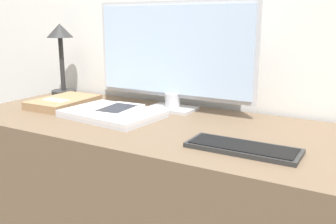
{
  "coord_description": "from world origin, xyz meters",
  "views": [
    {
      "loc": [
        0.63,
        -0.76,
        1.05
      ],
      "look_at": [
        0.09,
        0.18,
        0.78
      ],
      "focal_mm": 40.0,
      "sensor_mm": 36.0,
      "label": 1
    }
  ],
  "objects": [
    {
      "name": "notebook",
      "position": [
        -0.43,
        0.27,
        0.74
      ],
      "size": [
        0.18,
        0.26,
        0.03
      ],
      "color": "#93704C",
      "rests_on": "desk"
    },
    {
      "name": "ereader",
      "position": [
        -0.14,
        0.23,
        0.75
      ],
      "size": [
        0.13,
        0.19,
        0.01
      ],
      "color": "white",
      "rests_on": "laptop"
    },
    {
      "name": "monitor",
      "position": [
        -0.03,
        0.42,
        0.93
      ],
      "size": [
        0.63,
        0.11,
        0.39
      ],
      "color": "#B7B7BC",
      "rests_on": "desk"
    },
    {
      "name": "keyboard",
      "position": [
        0.34,
        0.13,
        0.73
      ],
      "size": [
        0.29,
        0.11,
        0.01
      ],
      "color": "#282828",
      "rests_on": "desk"
    },
    {
      "name": "desk_lamp",
      "position": [
        -0.6,
        0.44,
        0.94
      ],
      "size": [
        0.11,
        0.11,
        0.31
      ],
      "color": "#282828",
      "rests_on": "desk"
    },
    {
      "name": "desk",
      "position": [
        0.0,
        0.25,
        0.36
      ],
      "size": [
        1.37,
        0.56,
        0.72
      ],
      "color": "brown",
      "rests_on": "ground_plane"
    },
    {
      "name": "laptop",
      "position": [
        -0.16,
        0.23,
        0.73
      ],
      "size": [
        0.34,
        0.25,
        0.02
      ],
      "color": "#BCBCC1",
      "rests_on": "desk"
    }
  ]
}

